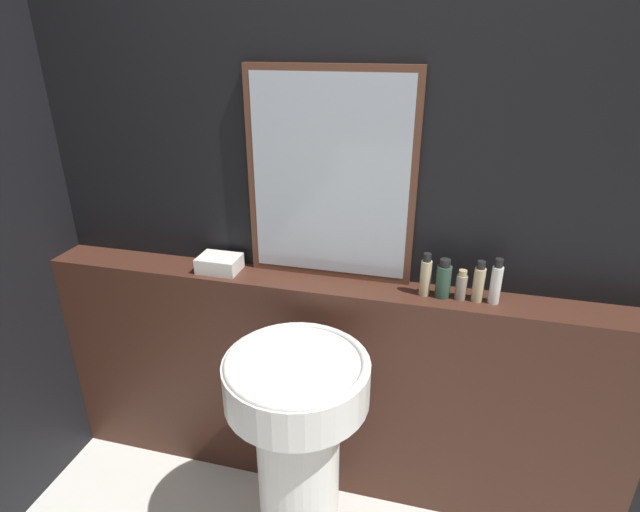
# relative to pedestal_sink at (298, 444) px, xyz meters

# --- Properties ---
(wall_back) EXTENTS (8.00, 0.06, 2.50)m
(wall_back) POSITION_rel_pedestal_sink_xyz_m (0.01, 0.52, 0.70)
(wall_back) COLOR black
(wall_back) RESTS_ON ground_plane
(vanity_counter) EXTENTS (2.38, 0.18, 0.98)m
(vanity_counter) POSITION_rel_pedestal_sink_xyz_m (0.01, 0.40, -0.06)
(vanity_counter) COLOR #422319
(vanity_counter) RESTS_ON ground_plane
(pedestal_sink) EXTENTS (0.48, 0.48, 0.90)m
(pedestal_sink) POSITION_rel_pedestal_sink_xyz_m (0.00, 0.00, 0.00)
(pedestal_sink) COLOR white
(pedestal_sink) RESTS_ON ground_plane
(mirror) EXTENTS (0.63, 0.03, 0.79)m
(mirror) POSITION_rel_pedestal_sink_xyz_m (-0.00, 0.47, 0.83)
(mirror) COLOR #563323
(mirror) RESTS_ON vanity_counter
(towel_stack) EXTENTS (0.16, 0.12, 0.06)m
(towel_stack) POSITION_rel_pedestal_sink_xyz_m (-0.44, 0.40, 0.46)
(towel_stack) COLOR silver
(towel_stack) RESTS_ON vanity_counter
(shampoo_bottle) EXTENTS (0.04, 0.04, 0.16)m
(shampoo_bottle) POSITION_rel_pedestal_sink_xyz_m (0.37, 0.40, 0.51)
(shampoo_bottle) COLOR #C6B284
(shampoo_bottle) RESTS_ON vanity_counter
(conditioner_bottle) EXTENTS (0.05, 0.05, 0.15)m
(conditioner_bottle) POSITION_rel_pedestal_sink_xyz_m (0.43, 0.40, 0.50)
(conditioner_bottle) COLOR #2D4C3D
(conditioner_bottle) RESTS_ON vanity_counter
(lotion_bottle) EXTENTS (0.04, 0.04, 0.11)m
(lotion_bottle) POSITION_rel_pedestal_sink_xyz_m (0.50, 0.40, 0.48)
(lotion_bottle) COLOR gray
(lotion_bottle) RESTS_ON vanity_counter
(body_wash_bottle) EXTENTS (0.04, 0.04, 0.15)m
(body_wash_bottle) POSITION_rel_pedestal_sink_xyz_m (0.56, 0.40, 0.50)
(body_wash_bottle) COLOR #C6B284
(body_wash_bottle) RESTS_ON vanity_counter
(hand_soap_bottle) EXTENTS (0.04, 0.04, 0.17)m
(hand_soap_bottle) POSITION_rel_pedestal_sink_xyz_m (0.61, 0.40, 0.51)
(hand_soap_bottle) COLOR white
(hand_soap_bottle) RESTS_ON vanity_counter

